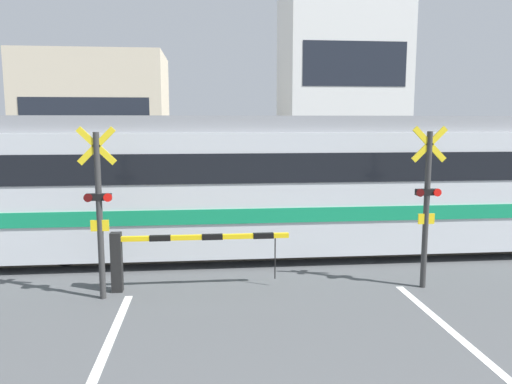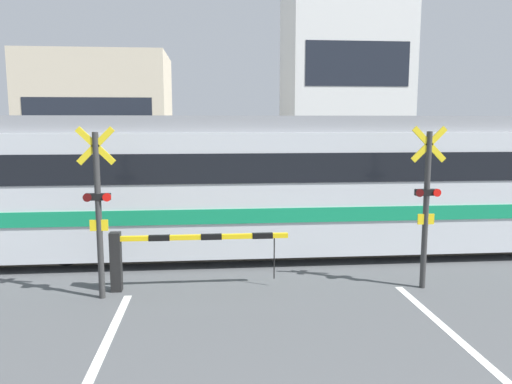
% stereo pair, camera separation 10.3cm
% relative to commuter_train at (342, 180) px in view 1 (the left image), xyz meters
% --- Properties ---
extents(rail_track_near, '(50.00, 0.10, 0.08)m').
position_rel_commuter_train_xyz_m(rail_track_near, '(-2.20, -0.72, -1.74)').
color(rail_track_near, '#6B6051').
rests_on(rail_track_near, ground_plane).
extents(rail_track_far, '(50.00, 0.10, 0.08)m').
position_rel_commuter_train_xyz_m(rail_track_far, '(-2.20, 0.72, -1.74)').
color(rail_track_far, '#6B6051').
rests_on(rail_track_far, ground_plane).
extents(commuter_train, '(20.92, 2.88, 3.32)m').
position_rel_commuter_train_xyz_m(commuter_train, '(0.00, 0.00, 0.00)').
color(commuter_train, silver).
rests_on(commuter_train, ground_plane).
extents(crossing_barrier_near, '(3.38, 0.20, 1.14)m').
position_rel_commuter_train_xyz_m(crossing_barrier_near, '(-4.24, -2.57, -1.00)').
color(crossing_barrier_near, black).
rests_on(crossing_barrier_near, ground_plane).
extents(crossing_barrier_far, '(3.38, 0.20, 1.14)m').
position_rel_commuter_train_xyz_m(crossing_barrier_far, '(-0.16, 3.16, -1.00)').
color(crossing_barrier_far, black).
rests_on(crossing_barrier_far, ground_plane).
extents(crossing_signal_left, '(0.68, 0.15, 3.12)m').
position_rel_commuter_train_xyz_m(crossing_signal_left, '(-5.24, -2.93, -0.06)').
color(crossing_signal_left, '#333333').
rests_on(crossing_signal_left, ground_plane).
extents(crossing_signal_right, '(0.68, 0.15, 3.12)m').
position_rel_commuter_train_xyz_m(crossing_signal_right, '(0.84, -2.93, -0.06)').
color(crossing_signal_right, '#333333').
rests_on(crossing_signal_right, ground_plane).
extents(pedestrian, '(0.38, 0.22, 1.55)m').
position_rel_commuter_train_xyz_m(pedestrian, '(-2.82, 6.58, -0.89)').
color(pedestrian, brown).
rests_on(pedestrian, ground_plane).
extents(building_left_of_street, '(7.20, 5.43, 6.64)m').
position_rel_commuter_train_xyz_m(building_left_of_street, '(-8.98, 15.43, 1.55)').
color(building_left_of_street, beige).
rests_on(building_left_of_street, ground_plane).
extents(building_right_of_street, '(6.24, 5.43, 10.93)m').
position_rel_commuter_train_xyz_m(building_right_of_street, '(4.11, 15.43, 3.69)').
color(building_right_of_street, white).
rests_on(building_right_of_street, ground_plane).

